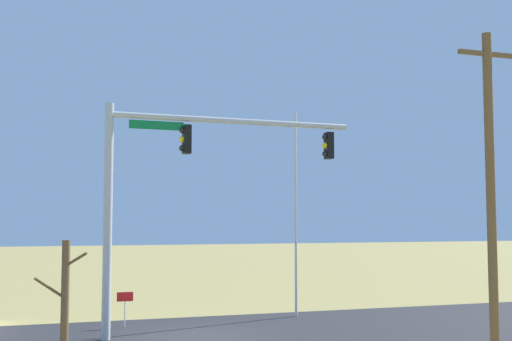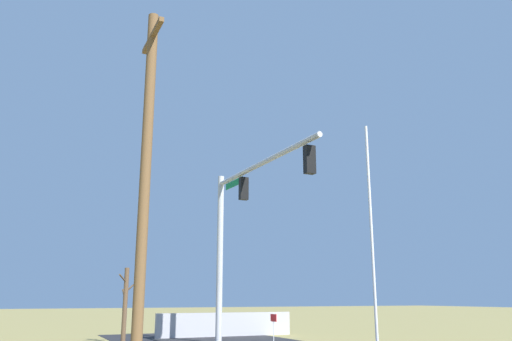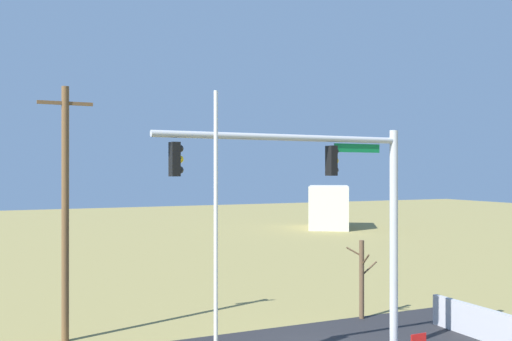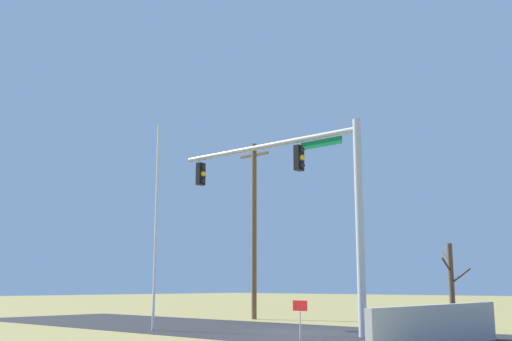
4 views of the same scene
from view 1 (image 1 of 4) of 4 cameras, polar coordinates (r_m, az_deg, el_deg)
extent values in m
plane|color=olive|center=(21.79, -5.48, -14.15)|extent=(160.00, 160.00, 0.00)
cube|color=#232326|center=(23.02, 4.55, -13.62)|extent=(28.00, 8.00, 0.01)
cylinder|color=#B2B5BA|center=(21.11, -12.80, -4.24)|extent=(0.28, 0.28, 7.43)
cylinder|color=#B2B5BA|center=(22.32, -1.83, 4.32)|extent=(8.44, 0.45, 0.20)
cube|color=#0F7238|center=(21.59, -8.65, 3.92)|extent=(1.80, 0.08, 0.28)
cube|color=black|center=(21.75, -6.05, 2.71)|extent=(0.25, 0.37, 0.96)
sphere|color=black|center=(21.76, -6.43, 3.51)|extent=(0.22, 0.22, 0.22)
sphere|color=yellow|center=(21.72, -6.44, 2.73)|extent=(0.22, 0.22, 0.22)
sphere|color=black|center=(21.68, -6.44, 1.94)|extent=(0.22, 0.22, 0.22)
cube|color=black|center=(23.57, 6.37, 2.16)|extent=(0.25, 0.37, 0.96)
sphere|color=black|center=(23.54, 6.04, 2.90)|extent=(0.22, 0.22, 0.22)
sphere|color=yellow|center=(23.51, 6.04, 2.18)|extent=(0.22, 0.22, 0.22)
sphere|color=black|center=(23.48, 6.05, 1.45)|extent=(0.22, 0.22, 0.22)
cylinder|color=silver|center=(25.66, 3.48, -3.74)|extent=(0.10, 0.10, 7.99)
cylinder|color=brown|center=(19.57, 19.78, -1.69)|extent=(0.26, 0.26, 9.06)
cube|color=brown|center=(20.13, 19.49, 9.56)|extent=(1.90, 0.12, 0.12)
cylinder|color=brown|center=(17.30, -16.32, -11.16)|extent=(0.20, 0.20, 3.21)
cylinder|color=brown|center=(17.25, -17.53, -9.76)|extent=(0.78, 0.07, 0.57)
cylinder|color=brown|center=(17.02, -15.41, -7.49)|extent=(0.54, 0.47, 0.39)
cylinder|color=brown|center=(17.50, -16.22, -8.36)|extent=(0.12, 0.61, 0.55)
cylinder|color=silver|center=(23.67, -11.37, -12.20)|extent=(0.04, 0.04, 0.90)
cube|color=red|center=(23.59, -11.35, -10.74)|extent=(0.56, 0.02, 0.32)
camera|label=2|loc=(27.45, 43.91, -6.83)|focal=36.25mm
camera|label=3|loc=(39.54, 3.03, -0.99)|focal=40.31mm
camera|label=4|loc=(40.01, -32.12, -6.59)|focal=43.11mm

